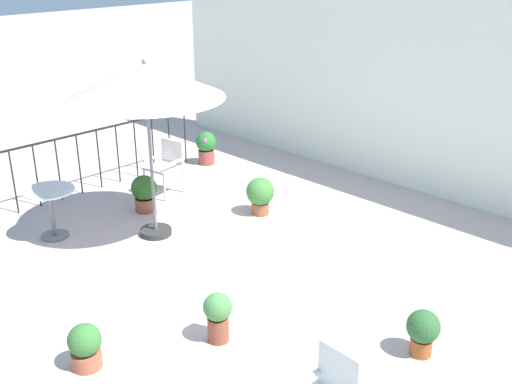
{
  "coord_description": "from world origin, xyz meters",
  "views": [
    {
      "loc": [
        4.95,
        -4.51,
        3.8
      ],
      "look_at": [
        0.0,
        0.53,
        0.87
      ],
      "focal_mm": 42.28,
      "sensor_mm": 36.0,
      "label": 1
    }
  ],
  "objects_px": {
    "potted_plant_2": "(206,146)",
    "potted_plant_0": "(260,194)",
    "potted_plant_4": "(423,330)",
    "patio_chair_0": "(167,163)",
    "potted_plant_3": "(85,346)",
    "cafe_table_0": "(51,204)",
    "potted_plant_5": "(144,192)",
    "patio_umbrella_0": "(145,82)",
    "potted_plant_1": "(218,314)"
  },
  "relations": [
    {
      "from": "patio_umbrella_0",
      "to": "potted_plant_2",
      "type": "distance_m",
      "value": 3.5
    },
    {
      "from": "potted_plant_0",
      "to": "cafe_table_0",
      "type": "bearing_deg",
      "value": -120.49
    },
    {
      "from": "patio_umbrella_0",
      "to": "cafe_table_0",
      "type": "bearing_deg",
      "value": -132.48
    },
    {
      "from": "patio_chair_0",
      "to": "potted_plant_0",
      "type": "bearing_deg",
      "value": 14.88
    },
    {
      "from": "cafe_table_0",
      "to": "potted_plant_3",
      "type": "bearing_deg",
      "value": -22.6
    },
    {
      "from": "potted_plant_2",
      "to": "potted_plant_0",
      "type": "bearing_deg",
      "value": -21.88
    },
    {
      "from": "patio_chair_0",
      "to": "potted_plant_0",
      "type": "relative_size",
      "value": 1.5
    },
    {
      "from": "patio_chair_0",
      "to": "potted_plant_3",
      "type": "height_order",
      "value": "patio_chair_0"
    },
    {
      "from": "cafe_table_0",
      "to": "potted_plant_1",
      "type": "bearing_deg",
      "value": 0.16
    },
    {
      "from": "patio_umbrella_0",
      "to": "potted_plant_1",
      "type": "relative_size",
      "value": 4.48
    },
    {
      "from": "patio_umbrella_0",
      "to": "potted_plant_5",
      "type": "distance_m",
      "value": 2.04
    },
    {
      "from": "potted_plant_4",
      "to": "patio_chair_0",
      "type": "bearing_deg",
      "value": 170.6
    },
    {
      "from": "cafe_table_0",
      "to": "potted_plant_1",
      "type": "height_order",
      "value": "cafe_table_0"
    },
    {
      "from": "cafe_table_0",
      "to": "patio_chair_0",
      "type": "distance_m",
      "value": 2.13
    },
    {
      "from": "potted_plant_2",
      "to": "potted_plant_3",
      "type": "relative_size",
      "value": 1.3
    },
    {
      "from": "cafe_table_0",
      "to": "potted_plant_5",
      "type": "relative_size",
      "value": 1.25
    },
    {
      "from": "patio_chair_0",
      "to": "potted_plant_2",
      "type": "height_order",
      "value": "patio_chair_0"
    },
    {
      "from": "patio_chair_0",
      "to": "potted_plant_5",
      "type": "bearing_deg",
      "value": -64.5
    },
    {
      "from": "cafe_table_0",
      "to": "potted_plant_5",
      "type": "height_order",
      "value": "cafe_table_0"
    },
    {
      "from": "potted_plant_5",
      "to": "potted_plant_1",
      "type": "bearing_deg",
      "value": -23.65
    },
    {
      "from": "potted_plant_1",
      "to": "cafe_table_0",
      "type": "bearing_deg",
      "value": -179.84
    },
    {
      "from": "potted_plant_0",
      "to": "potted_plant_2",
      "type": "relative_size",
      "value": 0.95
    },
    {
      "from": "potted_plant_5",
      "to": "cafe_table_0",
      "type": "bearing_deg",
      "value": -96.92
    },
    {
      "from": "patio_umbrella_0",
      "to": "potted_plant_4",
      "type": "height_order",
      "value": "patio_umbrella_0"
    },
    {
      "from": "potted_plant_3",
      "to": "potted_plant_4",
      "type": "height_order",
      "value": "potted_plant_4"
    },
    {
      "from": "cafe_table_0",
      "to": "potted_plant_4",
      "type": "xyz_separation_m",
      "value": [
        5.0,
        1.27,
        -0.21
      ]
    },
    {
      "from": "potted_plant_0",
      "to": "potted_plant_3",
      "type": "xyz_separation_m",
      "value": [
        1.29,
        -3.73,
        -0.08
      ]
    },
    {
      "from": "cafe_table_0",
      "to": "potted_plant_0",
      "type": "xyz_separation_m",
      "value": [
        1.51,
        2.57,
        -0.17
      ]
    },
    {
      "from": "potted_plant_1",
      "to": "potted_plant_5",
      "type": "xyz_separation_m",
      "value": [
        -3.22,
        1.41,
        -0.01
      ]
    },
    {
      "from": "potted_plant_4",
      "to": "potted_plant_5",
      "type": "distance_m",
      "value": 4.83
    },
    {
      "from": "cafe_table_0",
      "to": "potted_plant_1",
      "type": "xyz_separation_m",
      "value": [
        3.39,
        0.01,
        -0.18
      ]
    },
    {
      "from": "patio_chair_0",
      "to": "potted_plant_2",
      "type": "bearing_deg",
      "value": 113.91
    },
    {
      "from": "cafe_table_0",
      "to": "patio_chair_0",
      "type": "xyz_separation_m",
      "value": [
        -0.16,
        2.12,
        0.02
      ]
    },
    {
      "from": "patio_chair_0",
      "to": "potted_plant_0",
      "type": "xyz_separation_m",
      "value": [
        1.67,
        0.44,
        -0.19
      ]
    },
    {
      "from": "potted_plant_2",
      "to": "patio_chair_0",
      "type": "bearing_deg",
      "value": -66.09
    },
    {
      "from": "potted_plant_0",
      "to": "potted_plant_3",
      "type": "distance_m",
      "value": 3.95
    },
    {
      "from": "potted_plant_2",
      "to": "patio_umbrella_0",
      "type": "bearing_deg",
      "value": -54.92
    },
    {
      "from": "cafe_table_0",
      "to": "patio_chair_0",
      "type": "relative_size",
      "value": 0.82
    },
    {
      "from": "potted_plant_0",
      "to": "potted_plant_1",
      "type": "bearing_deg",
      "value": -53.69
    },
    {
      "from": "patio_umbrella_0",
      "to": "potted_plant_2",
      "type": "bearing_deg",
      "value": 125.08
    },
    {
      "from": "potted_plant_2",
      "to": "potted_plant_5",
      "type": "bearing_deg",
      "value": -65.54
    },
    {
      "from": "potted_plant_1",
      "to": "potted_plant_4",
      "type": "relative_size",
      "value": 1.11
    },
    {
      "from": "potted_plant_0",
      "to": "potted_plant_3",
      "type": "relative_size",
      "value": 1.23
    },
    {
      "from": "potted_plant_0",
      "to": "potted_plant_4",
      "type": "distance_m",
      "value": 3.72
    },
    {
      "from": "potted_plant_3",
      "to": "potted_plant_5",
      "type": "bearing_deg",
      "value": 135.48
    },
    {
      "from": "cafe_table_0",
      "to": "potted_plant_0",
      "type": "height_order",
      "value": "cafe_table_0"
    },
    {
      "from": "patio_umbrella_0",
      "to": "potted_plant_2",
      "type": "xyz_separation_m",
      "value": [
        -1.72,
        2.44,
        -1.82
      ]
    },
    {
      "from": "cafe_table_0",
      "to": "potted_plant_4",
      "type": "distance_m",
      "value": 5.16
    },
    {
      "from": "potted_plant_0",
      "to": "patio_chair_0",
      "type": "bearing_deg",
      "value": -165.12
    },
    {
      "from": "patio_chair_0",
      "to": "potted_plant_2",
      "type": "distance_m",
      "value": 1.5
    }
  ]
}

